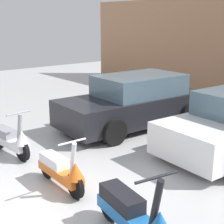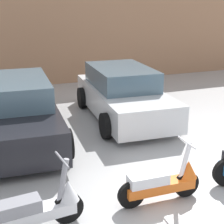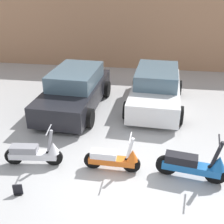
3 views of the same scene
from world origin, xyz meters
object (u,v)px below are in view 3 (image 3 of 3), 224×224
object	(u,v)px
scooter_front_left	(36,152)
scooter_front_right	(114,158)
car_rear_center	(156,89)
car_rear_left	(75,90)
placard_near_left_scooter	(18,190)
scooter_front_center	(195,165)

from	to	relation	value
scooter_front_left	scooter_front_right	distance (m)	1.94
scooter_front_left	car_rear_center	world-z (taller)	car_rear_center
car_rear_left	placard_near_left_scooter	world-z (taller)	car_rear_left
scooter_front_right	car_rear_center	size ratio (longest dim) A/B	0.35
scooter_front_left	car_rear_left	distance (m)	3.41
car_rear_center	scooter_front_left	bearing A→B (deg)	-32.88
car_rear_center	car_rear_left	bearing A→B (deg)	-75.15
scooter_front_left	scooter_front_right	size ratio (longest dim) A/B	1.05
car_rear_left	car_rear_center	world-z (taller)	car_rear_left
car_rear_left	scooter_front_left	bearing A→B (deg)	1.36
scooter_front_left	scooter_front_center	size ratio (longest dim) A/B	0.91
scooter_front_right	scooter_front_center	distance (m)	1.84
car_rear_left	placard_near_left_scooter	distance (m)	4.50
scooter_front_center	car_rear_left	xyz separation A→B (m)	(-3.68, 3.40, 0.25)
scooter_front_right	car_rear_left	world-z (taller)	car_rear_left
car_rear_center	placard_near_left_scooter	xyz separation A→B (m)	(-2.88, -5.05, -0.52)
scooter_front_right	car_rear_left	xyz separation A→B (m)	(-1.84, 3.34, 0.31)
scooter_front_left	car_rear_left	xyz separation A→B (m)	(0.10, 3.39, 0.29)
car_rear_center	scooter_front_right	bearing A→B (deg)	-10.44
scooter_front_center	placard_near_left_scooter	xyz separation A→B (m)	(-3.78, -1.07, -0.28)
car_rear_center	placard_near_left_scooter	distance (m)	5.84
scooter_front_center	car_rear_center	size ratio (longest dim) A/B	0.40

